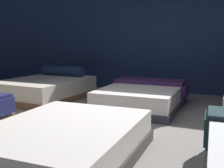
% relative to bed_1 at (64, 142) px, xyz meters
% --- Properties ---
extents(ground_plane, '(18.00, 18.00, 0.02)m').
position_rel_bed_1_xyz_m(ground_plane, '(0.01, 1.40, -0.22)').
color(ground_plane, gray).
extents(showroom_back_wall, '(18.00, 0.06, 3.50)m').
position_rel_bed_1_xyz_m(showroom_back_wall, '(0.01, 4.73, 1.54)').
color(showroom_back_wall, navy).
rests_on(showroom_back_wall, ground_plane).
extents(bed_1, '(1.62, 2.05, 0.42)m').
position_rel_bed_1_xyz_m(bed_1, '(0.00, 0.00, 0.00)').
color(bed_1, '#2F2E2C').
rests_on(bed_1, ground_plane).
extents(bed_3, '(1.74, 2.21, 0.71)m').
position_rel_bed_1_xyz_m(bed_3, '(-2.30, 2.78, 0.04)').
color(bed_3, brown).
rests_on(bed_3, ground_plane).
extents(bed_4, '(1.62, 2.00, 0.50)m').
position_rel_bed_1_xyz_m(bed_4, '(0.05, 2.79, 0.01)').
color(bed_4, '#292A36').
rests_on(bed_4, ground_plane).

